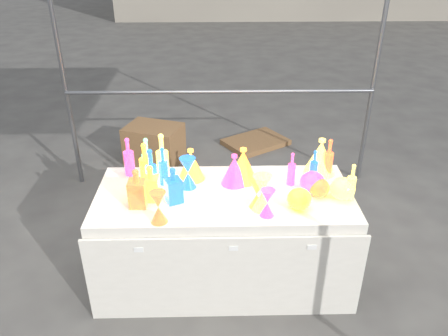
{
  "coord_description": "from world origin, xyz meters",
  "views": [
    {
      "loc": [
        -0.06,
        -2.62,
        2.36
      ],
      "look_at": [
        0.0,
        0.0,
        0.95
      ],
      "focal_mm": 35.0,
      "sensor_mm": 36.0,
      "label": 1
    }
  ],
  "objects_px": {
    "display_table": "(224,237)",
    "lampshade_0": "(191,164)",
    "decanter_0": "(151,183)",
    "hourglass_0": "(158,207)",
    "bottle_0": "(145,164)",
    "globe_0": "(299,200)",
    "cardboard_box_closed": "(154,144)"
  },
  "relations": [
    {
      "from": "display_table",
      "to": "lampshade_0",
      "type": "distance_m",
      "value": 0.59
    },
    {
      "from": "decanter_0",
      "to": "lampshade_0",
      "type": "bearing_deg",
      "value": 48.43
    },
    {
      "from": "hourglass_0",
      "to": "lampshade_0",
      "type": "relative_size",
      "value": 0.91
    },
    {
      "from": "bottle_0",
      "to": "lampshade_0",
      "type": "bearing_deg",
      "value": 14.32
    },
    {
      "from": "bottle_0",
      "to": "decanter_0",
      "type": "xyz_separation_m",
      "value": [
        0.06,
        -0.2,
        -0.03
      ]
    },
    {
      "from": "globe_0",
      "to": "bottle_0",
      "type": "bearing_deg",
      "value": 162.21
    },
    {
      "from": "hourglass_0",
      "to": "lampshade_0",
      "type": "distance_m",
      "value": 0.58
    },
    {
      "from": "cardboard_box_closed",
      "to": "lampshade_0",
      "type": "xyz_separation_m",
      "value": [
        0.52,
        -1.73,
        0.65
      ]
    },
    {
      "from": "display_table",
      "to": "hourglass_0",
      "type": "xyz_separation_m",
      "value": [
        -0.42,
        -0.33,
        0.48
      ]
    },
    {
      "from": "lampshade_0",
      "to": "hourglass_0",
      "type": "bearing_deg",
      "value": -95.81
    },
    {
      "from": "display_table",
      "to": "bottle_0",
      "type": "relative_size",
      "value": 5.57
    },
    {
      "from": "display_table",
      "to": "cardboard_box_closed",
      "type": "height_order",
      "value": "display_table"
    },
    {
      "from": "bottle_0",
      "to": "globe_0",
      "type": "relative_size",
      "value": 2.07
    },
    {
      "from": "decanter_0",
      "to": "globe_0",
      "type": "distance_m",
      "value": 1.0
    },
    {
      "from": "display_table",
      "to": "cardboard_box_closed",
      "type": "bearing_deg",
      "value": 111.13
    },
    {
      "from": "decanter_0",
      "to": "bottle_0",
      "type": "bearing_deg",
      "value": 107.06
    },
    {
      "from": "cardboard_box_closed",
      "to": "decanter_0",
      "type": "relative_size",
      "value": 2.32
    },
    {
      "from": "display_table",
      "to": "lampshade_0",
      "type": "height_order",
      "value": "lampshade_0"
    },
    {
      "from": "display_table",
      "to": "decanter_0",
      "type": "distance_m",
      "value": 0.71
    },
    {
      "from": "hourglass_0",
      "to": "display_table",
      "type": "bearing_deg",
      "value": 37.98
    },
    {
      "from": "cardboard_box_closed",
      "to": "lampshade_0",
      "type": "height_order",
      "value": "lampshade_0"
    },
    {
      "from": "bottle_0",
      "to": "decanter_0",
      "type": "height_order",
      "value": "bottle_0"
    },
    {
      "from": "display_table",
      "to": "decanter_0",
      "type": "xyz_separation_m",
      "value": [
        -0.49,
        -0.06,
        0.51
      ]
    },
    {
      "from": "display_table",
      "to": "decanter_0",
      "type": "bearing_deg",
      "value": -172.98
    },
    {
      "from": "bottle_0",
      "to": "globe_0",
      "type": "height_order",
      "value": "bottle_0"
    },
    {
      "from": "cardboard_box_closed",
      "to": "globe_0",
      "type": "xyz_separation_m",
      "value": [
        1.25,
        -2.15,
        0.59
      ]
    },
    {
      "from": "globe_0",
      "to": "display_table",
      "type": "bearing_deg",
      "value": 158.61
    },
    {
      "from": "display_table",
      "to": "hourglass_0",
      "type": "bearing_deg",
      "value": -142.02
    },
    {
      "from": "decanter_0",
      "to": "hourglass_0",
      "type": "height_order",
      "value": "decanter_0"
    },
    {
      "from": "cardboard_box_closed",
      "to": "decanter_0",
      "type": "xyz_separation_m",
      "value": [
        0.26,
        -2.02,
        0.66
      ]
    },
    {
      "from": "bottle_0",
      "to": "hourglass_0",
      "type": "bearing_deg",
      "value": -73.53
    },
    {
      "from": "cardboard_box_closed",
      "to": "hourglass_0",
      "type": "bearing_deg",
      "value": -62.07
    }
  ]
}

